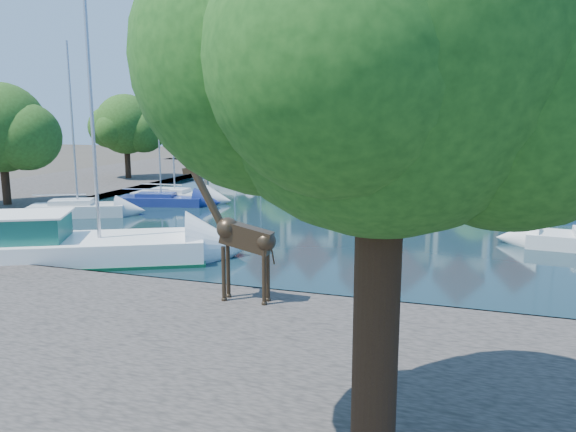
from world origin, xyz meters
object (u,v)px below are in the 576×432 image
object	(u,v)px
giraffe_statue	(239,236)
motorsailer	(57,244)
sailboat_left_a	(78,207)
plane_tree	(392,51)

from	to	relation	value
giraffe_statue	motorsailer	bearing A→B (deg)	161.93
motorsailer	sailboat_left_a	xyz separation A→B (m)	(-6.63, 9.87, -0.27)
motorsailer	sailboat_left_a	distance (m)	11.90
sailboat_left_a	plane_tree	bearing A→B (deg)	-42.46
plane_tree	giraffe_statue	size ratio (longest dim) A/B	2.37
plane_tree	sailboat_left_a	world-z (taller)	plane_tree
plane_tree	giraffe_statue	distance (m)	10.70
plane_tree	giraffe_statue	bearing A→B (deg)	127.71
giraffe_statue	motorsailer	xyz separation A→B (m)	(-10.19, 3.32, -1.75)
giraffe_statue	sailboat_left_a	world-z (taller)	sailboat_left_a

